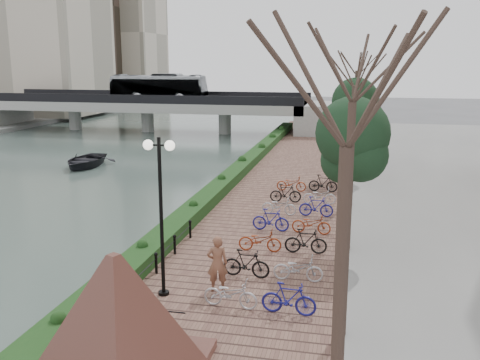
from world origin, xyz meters
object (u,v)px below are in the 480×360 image
(pedestrian, at_px, (217,264))
(granite_monument, at_px, (117,317))
(boat, at_px, (85,160))
(motorcycle, at_px, (165,346))
(lamppost, at_px, (160,184))

(pedestrian, bearing_deg, granite_monument, 63.47)
(boat, bearing_deg, granite_monument, -63.11)
(granite_monument, distance_m, pedestrian, 5.46)
(granite_monument, height_order, pedestrian, granite_monument)
(motorcycle, bearing_deg, granite_monument, -144.55)
(pedestrian, height_order, boat, pedestrian)
(lamppost, bearing_deg, granite_monument, -82.53)
(granite_monument, xyz_separation_m, pedestrian, (1.02, 5.32, -0.64))
(motorcycle, height_order, boat, motorcycle)
(pedestrian, relative_size, boat, 0.38)
(lamppost, distance_m, pedestrian, 3.26)
(granite_monument, bearing_deg, motorcycle, 36.15)
(motorcycle, height_order, pedestrian, pedestrian)
(pedestrian, bearing_deg, boat, -68.11)
(pedestrian, bearing_deg, motorcycle, 72.95)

